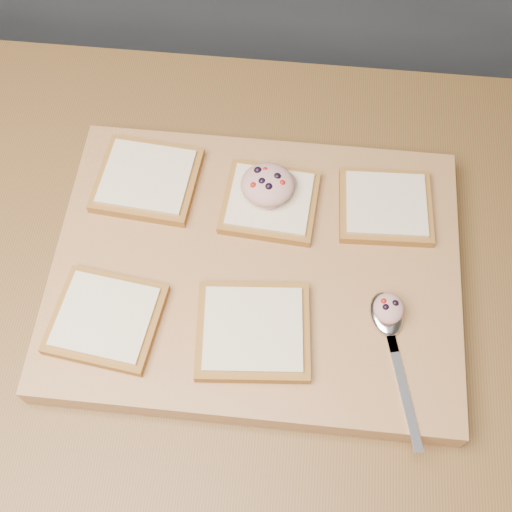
{
  "coord_description": "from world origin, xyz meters",
  "views": [
    {
      "loc": [
        0.19,
        -0.3,
        1.61
      ],
      "look_at": [
        0.15,
        0.04,
        0.96
      ],
      "focal_mm": 45.0,
      "sensor_mm": 36.0,
      "label": 1
    }
  ],
  "objects": [
    {
      "name": "bread_far_left",
      "position": [
        0.01,
        0.14,
        0.95
      ],
      "size": [
        0.13,
        0.12,
        0.02
      ],
      "color": "#996127",
      "rests_on": "cutting_board"
    },
    {
      "name": "tuna_salad_dollop",
      "position": [
        0.16,
        0.13,
        0.97
      ],
      "size": [
        0.07,
        0.06,
        0.03
      ],
      "color": "tan",
      "rests_on": "bread_far_center"
    },
    {
      "name": "bread_near_left",
      "position": [
        -0.01,
        -0.05,
        0.95
      ],
      "size": [
        0.13,
        0.12,
        0.02
      ],
      "color": "#996127",
      "rests_on": "cutting_board"
    },
    {
      "name": "ground",
      "position": [
        0.0,
        0.0,
        0.0
      ],
      "size": [
        4.0,
        4.0,
        0.0
      ],
      "primitive_type": "plane",
      "color": "#515459",
      "rests_on": "ground"
    },
    {
      "name": "bread_far_center",
      "position": [
        0.16,
        0.12,
        0.95
      ],
      "size": [
        0.12,
        0.11,
        0.02
      ],
      "color": "#996127",
      "rests_on": "cutting_board"
    },
    {
      "name": "cutting_board",
      "position": [
        0.15,
        0.04,
        0.92
      ],
      "size": [
        0.48,
        0.37,
        0.04
      ],
      "primitive_type": "cube",
      "color": "tan",
      "rests_on": "island_counter"
    },
    {
      "name": "bread_near_center",
      "position": [
        0.16,
        -0.05,
        0.95
      ],
      "size": [
        0.13,
        0.12,
        0.02
      ],
      "color": "#996127",
      "rests_on": "cutting_board"
    },
    {
      "name": "spoon",
      "position": [
        0.31,
        -0.02,
        0.94
      ],
      "size": [
        0.06,
        0.18,
        0.01
      ],
      "color": "silver",
      "rests_on": "cutting_board"
    },
    {
      "name": "bread_far_right",
      "position": [
        0.3,
        0.13,
        0.95
      ],
      "size": [
        0.12,
        0.11,
        0.02
      ],
      "color": "#996127",
      "rests_on": "cutting_board"
    },
    {
      "name": "spoon_salad",
      "position": [
        0.31,
        -0.01,
        0.96
      ],
      "size": [
        0.03,
        0.04,
        0.02
      ],
      "color": "tan",
      "rests_on": "spoon"
    },
    {
      "name": "island_counter",
      "position": [
        0.0,
        0.0,
        0.45
      ],
      "size": [
        2.0,
        0.8,
        0.9
      ],
      "color": "slate",
      "rests_on": "ground"
    }
  ]
}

